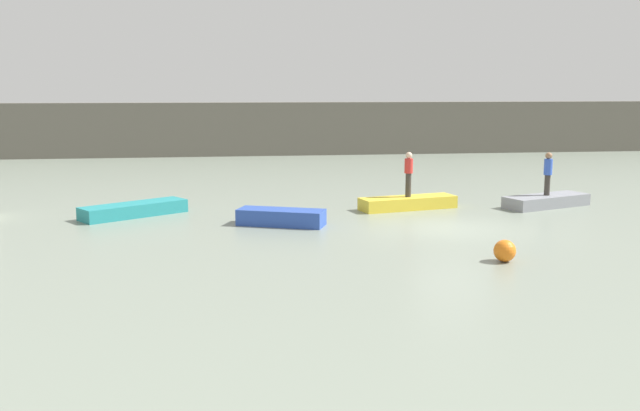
% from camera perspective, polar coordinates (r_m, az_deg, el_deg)
% --- Properties ---
extents(ground_plane, '(120.00, 120.00, 0.00)m').
position_cam_1_polar(ground_plane, '(23.67, 10.72, -1.89)').
color(ground_plane, gray).
extents(embankment_wall, '(80.00, 1.20, 3.60)m').
position_cam_1_polar(embankment_wall, '(48.77, 0.97, 6.28)').
color(embankment_wall, '#666056').
rests_on(embankment_wall, ground_plane).
extents(rowboat_teal, '(3.82, 3.07, 0.47)m').
position_cam_1_polar(rowboat_teal, '(26.40, -14.86, -0.33)').
color(rowboat_teal, teal).
rests_on(rowboat_teal, ground_plane).
extents(rowboat_blue, '(3.10, 2.02, 0.55)m').
position_cam_1_polar(rowboat_blue, '(23.88, -3.17, -0.96)').
color(rowboat_blue, '#2B4CAD').
rests_on(rowboat_blue, ground_plane).
extents(rowboat_yellow, '(3.93, 1.86, 0.47)m').
position_cam_1_polar(rowboat_yellow, '(27.22, 7.15, 0.21)').
color(rowboat_yellow, gold).
rests_on(rowboat_yellow, ground_plane).
extents(rowboat_grey, '(3.79, 2.37, 0.46)m').
position_cam_1_polar(rowboat_grey, '(28.90, 17.90, 0.35)').
color(rowboat_grey, gray).
rests_on(rowboat_grey, ground_plane).
extents(person_red_shirt, '(0.32, 0.32, 1.72)m').
position_cam_1_polar(person_red_shirt, '(27.05, 7.20, 2.74)').
color(person_red_shirt, '#38332D').
rests_on(person_red_shirt, rowboat_yellow).
extents(person_blue_shirt, '(0.32, 0.32, 1.68)m').
position_cam_1_polar(person_blue_shirt, '(28.74, 18.02, 2.67)').
color(person_blue_shirt, '#38332D').
rests_on(person_blue_shirt, rowboat_grey).
extents(mooring_buoy, '(0.60, 0.60, 0.60)m').
position_cam_1_polar(mooring_buoy, '(19.55, 14.77, -3.58)').
color(mooring_buoy, orange).
rests_on(mooring_buoy, ground_plane).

